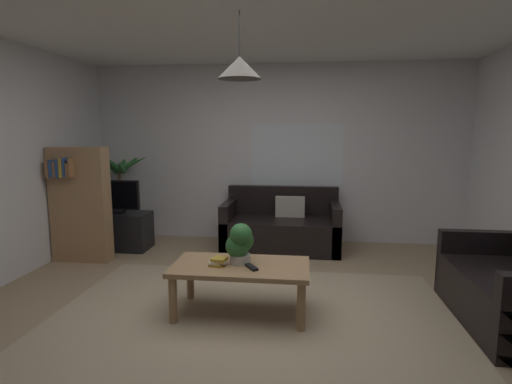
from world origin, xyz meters
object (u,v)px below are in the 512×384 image
object	(u,v)px
remote_on_table_0	(251,267)
tv	(114,196)
book_on_table_1	(218,262)
tv_stand	(117,231)
bookshelf_corner	(80,203)
pendant_lamp	(240,67)
couch_under_window	(281,229)
potted_plant_on_table	(240,243)
potted_palm_corner	(121,195)
book_on_table_2	(219,259)
book_on_table_0	(217,264)
coffee_table	(241,272)

from	to	relation	value
remote_on_table_0	tv	distance (m)	2.80
book_on_table_1	tv_stand	distance (m)	2.57
bookshelf_corner	pendant_lamp	bearing A→B (deg)	-29.27
couch_under_window	tv_stand	xyz separation A→B (m)	(-2.23, -0.28, -0.03)
pendant_lamp	tv_stand	bearing A→B (deg)	138.61
potted_plant_on_table	potted_palm_corner	bearing A→B (deg)	133.93
book_on_table_2	remote_on_table_0	distance (m)	0.29
book_on_table_0	book_on_table_2	bearing A→B (deg)	16.59
book_on_table_0	tv_stand	distance (m)	2.56
book_on_table_2	potted_palm_corner	bearing A→B (deg)	130.63
coffee_table	tv	xyz separation A→B (m)	(-2.00, 1.74, 0.35)
remote_on_table_0	pendant_lamp	size ratio (longest dim) A/B	0.30
potted_plant_on_table	bookshelf_corner	bearing A→B (deg)	151.33
book_on_table_0	couch_under_window	bearing A→B (deg)	78.57
tv_stand	potted_plant_on_table	bearing A→B (deg)	-40.94
bookshelf_corner	book_on_table_2	bearing A→B (deg)	-32.24
book_on_table_1	pendant_lamp	distance (m)	1.63
book_on_table_0	potted_plant_on_table	size ratio (longest dim) A/B	0.32
book_on_table_2	tv_stand	bearing A→B (deg)	135.29
book_on_table_0	book_on_table_2	world-z (taller)	book_on_table_2
potted_palm_corner	bookshelf_corner	xyz separation A→B (m)	(-0.03, -1.04, 0.06)
potted_palm_corner	coffee_table	bearing A→B (deg)	-46.40
pendant_lamp	potted_palm_corner	bearing A→B (deg)	133.60
remote_on_table_0	pendant_lamp	bearing A→B (deg)	106.78
potted_plant_on_table	remote_on_table_0	bearing A→B (deg)	-46.95
book_on_table_1	book_on_table_2	size ratio (longest dim) A/B	1.22
couch_under_window	bookshelf_corner	bearing A→B (deg)	-161.30
book_on_table_1	tv	distance (m)	2.56
coffee_table	potted_palm_corner	distance (m)	3.14
couch_under_window	pendant_lamp	xyz separation A→B (m)	(-0.23, -2.04, 1.82)
book_on_table_1	tv_stand	world-z (taller)	tv_stand
book_on_table_2	remote_on_table_0	bearing A→B (deg)	-8.83
couch_under_window	remote_on_table_0	bearing A→B (deg)	-93.32
coffee_table	potted_palm_corner	xyz separation A→B (m)	(-2.16, 2.27, 0.28)
book_on_table_0	tv_stand	bearing A→B (deg)	134.94
couch_under_window	bookshelf_corner	distance (m)	2.59
book_on_table_1	remote_on_table_0	distance (m)	0.30
book_on_table_0	bookshelf_corner	size ratio (longest dim) A/B	0.08
coffee_table	book_on_table_2	bearing A→B (deg)	-167.35
book_on_table_0	tv_stand	xyz separation A→B (m)	(-1.80, 1.81, -0.20)
tv_stand	bookshelf_corner	size ratio (longest dim) A/B	0.64
potted_palm_corner	potted_plant_on_table	bearing A→B (deg)	-46.07
coffee_table	tv	size ratio (longest dim) A/B	1.68
book_on_table_2	remote_on_table_0	world-z (taller)	book_on_table_2
potted_plant_on_table	tv_stand	world-z (taller)	potted_plant_on_table
remote_on_table_0	tv	xyz separation A→B (m)	(-2.10, 1.83, 0.27)
book_on_table_0	book_on_table_1	size ratio (longest dim) A/B	0.81
book_on_table_0	tv_stand	size ratio (longest dim) A/B	0.13
book_on_table_0	potted_plant_on_table	distance (m)	0.27
book_on_table_0	remote_on_table_0	world-z (taller)	remote_on_table_0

